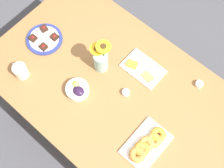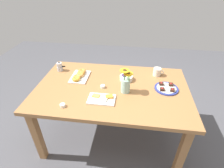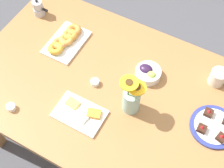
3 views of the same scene
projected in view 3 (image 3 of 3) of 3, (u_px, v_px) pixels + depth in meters
The scene contains 11 objects.
ground_plane at pixel (112, 139), 2.33m from camera, with size 6.00×6.00×0.00m, color #4C4C51.
dining_table at pixel (112, 96), 1.78m from camera, with size 1.60×1.00×0.74m.
coffee_mug at pixel (218, 77), 1.69m from camera, with size 0.12×0.09×0.09m.
grape_bowl at pixel (148, 73), 1.72m from camera, with size 0.14×0.14×0.07m.
cheese_platter at pixel (80, 113), 1.61m from camera, with size 0.26×0.17×0.03m.
croissant_platter at pixel (66, 40), 1.86m from camera, with size 0.19×0.29×0.05m.
jam_cup_honey at pixel (95, 82), 1.71m from camera, with size 0.05×0.05×0.03m.
jam_cup_berry at pixel (11, 107), 1.63m from camera, with size 0.05×0.05×0.03m.
dessert_plate at pixel (214, 126), 1.57m from camera, with size 0.24×0.24×0.05m.
flower_vase at pixel (131, 99), 1.56m from camera, with size 0.12×0.11×0.26m.
moka_pot at pixel (38, 8), 1.96m from camera, with size 0.11×0.07×0.12m.
Camera 3 is at (0.43, -0.78, 2.20)m, focal length 50.00 mm.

